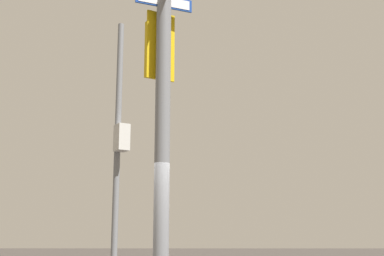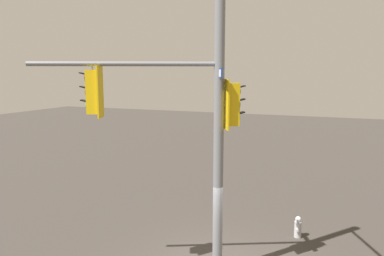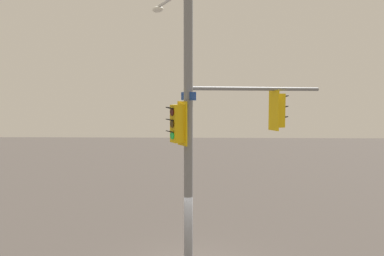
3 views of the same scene
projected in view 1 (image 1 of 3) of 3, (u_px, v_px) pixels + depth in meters
The scene contains 2 objects.
main_signal_pole_assembly at pixel (183, 18), 8.64m from camera, with size 3.31×5.81×9.08m.
secondary_pole_assembly at pixel (119, 143), 14.79m from camera, with size 0.53×0.64×7.76m.
Camera 1 is at (-0.79, 8.39, 1.31)m, focal length 46.69 mm.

